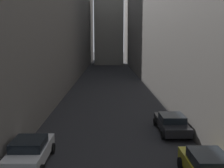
% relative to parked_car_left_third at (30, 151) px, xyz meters
% --- Properties ---
extents(ground_plane, '(264.00, 264.00, 0.00)m').
position_rel_parked_car_left_third_xyz_m(ground_plane, '(4.40, 29.52, -0.76)').
color(ground_plane, '#232326').
extents(building_block_left, '(14.59, 108.00, 21.06)m').
position_rel_parked_car_left_third_xyz_m(building_block_left, '(-8.39, 31.52, 9.77)').
color(building_block_left, slate).
rests_on(building_block_left, ground).
extents(building_block_right, '(14.53, 108.00, 25.02)m').
position_rel_parked_car_left_third_xyz_m(building_block_right, '(17.16, 31.52, 11.75)').
color(building_block_right, slate).
rests_on(building_block_right, ground).
extents(parked_car_left_third, '(2.01, 4.21, 1.47)m').
position_rel_parked_car_left_third_xyz_m(parked_car_left_third, '(0.00, 0.00, 0.00)').
color(parked_car_left_third, silver).
rests_on(parked_car_left_third, ground).
extents(parked_car_right_third, '(1.93, 4.09, 1.50)m').
position_rel_parked_car_left_third_xyz_m(parked_car_right_third, '(8.80, -2.10, 0.02)').
color(parked_car_right_third, '#A59919').
rests_on(parked_car_right_third, ground).
extents(parked_car_right_far, '(2.02, 4.58, 1.36)m').
position_rel_parked_car_left_third_xyz_m(parked_car_right_far, '(8.80, 5.22, -0.05)').
color(parked_car_right_far, black).
rests_on(parked_car_right_far, ground).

